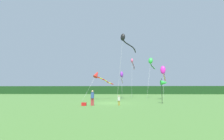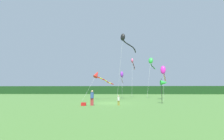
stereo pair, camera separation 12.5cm
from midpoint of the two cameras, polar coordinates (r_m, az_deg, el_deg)
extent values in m
plane|color=#477533|center=(21.23, -0.60, -12.12)|extent=(120.00, 120.00, 0.00)
cube|color=#193D19|center=(66.13, 1.65, -7.41)|extent=(108.00, 2.03, 3.36)
cylinder|color=#B23338|center=(18.14, -7.49, -11.57)|extent=(0.17, 0.17, 0.83)
cylinder|color=#B23338|center=(18.11, -6.89, -11.58)|extent=(0.17, 0.17, 0.83)
cylinder|color=#334C8C|center=(18.08, -7.15, -9.24)|extent=(0.38, 0.38, 0.65)
sphere|color=tan|center=(18.07, -7.13, -7.82)|extent=(0.24, 0.24, 0.24)
cylinder|color=olive|center=(18.09, 2.45, -12.09)|extent=(0.11, 0.11, 0.54)
cylinder|color=olive|center=(18.09, 2.85, -12.09)|extent=(0.11, 0.11, 0.54)
cylinder|color=silver|center=(18.06, 2.64, -10.57)|extent=(0.25, 0.25, 0.43)
sphere|color=tan|center=(18.04, 2.63, -9.65)|extent=(0.16, 0.16, 0.16)
cube|color=red|center=(18.00, -10.22, -12.28)|extent=(0.53, 0.33, 0.37)
cylinder|color=black|center=(21.47, 17.99, -7.30)|extent=(0.06, 0.06, 3.30)
cone|color=green|center=(21.59, 18.77, -4.46)|extent=(0.90, 0.70, 0.70)
cylinder|color=#B2B2B2|center=(33.19, 3.84, -5.87)|extent=(0.02, 2.44, 5.23)
ellipsoid|color=purple|center=(34.57, 3.76, -1.60)|extent=(0.68, 1.21, 1.52)
cylinder|color=purple|center=(34.77, 3.83, -2.65)|extent=(0.29, 0.61, 0.36)
cylinder|color=white|center=(35.27, 3.86, -2.98)|extent=(0.24, 0.59, 0.34)
cylinder|color=purple|center=(35.77, 3.75, -3.27)|extent=(0.28, 0.60, 0.34)
cylinder|color=white|center=(36.27, 3.73, -3.54)|extent=(0.26, 0.58, 0.32)
cylinder|color=purple|center=(36.78, 3.81, -3.82)|extent=(0.27, 0.60, 0.35)
cylinder|color=white|center=(37.29, 3.92, -4.03)|extent=(0.30, 0.57, 0.25)
cylinder|color=purple|center=(37.80, 3.96, -4.21)|extent=(0.23, 0.57, 0.31)
cylinder|color=white|center=(38.30, 4.00, -4.41)|extent=(0.31, 0.58, 0.29)
cylinder|color=purple|center=(38.81, 4.08, -4.63)|extent=(0.23, 0.59, 0.35)
cylinder|color=#B2B2B2|center=(29.10, 18.57, -5.07)|extent=(0.60, 1.76, 5.46)
ellipsoid|color=#E026B2|center=(30.23, 18.43, 0.04)|extent=(1.17, 1.16, 1.69)
cylinder|color=#E026B2|center=(30.45, 18.66, -1.35)|extent=(0.53, 0.67, 0.34)
cylinder|color=yellow|center=(31.04, 18.76, -1.64)|extent=(0.30, 0.67, 0.27)
cylinder|color=#E026B2|center=(31.65, 18.76, -1.97)|extent=(0.43, 0.71, 0.37)
cylinder|color=yellow|center=(32.26, 18.90, -2.33)|extent=(0.46, 0.69, 0.32)
cylinder|color=#E026B2|center=(32.87, 19.04, -2.60)|extent=(0.43, 0.68, 0.29)
cylinder|color=yellow|center=(33.48, 19.02, -2.90)|extent=(0.29, 0.70, 0.35)
cylinder|color=#E026B2|center=(34.09, 19.08, -3.26)|extent=(0.52, 0.69, 0.39)
cylinder|color=yellow|center=(34.69, 19.20, -3.61)|extent=(0.37, 0.70, 0.35)
cylinder|color=#B2B2B2|center=(27.30, -8.03, -6.12)|extent=(1.96, 2.53, 4.65)
cone|color=red|center=(28.51, -5.56, -1.53)|extent=(1.54, 1.64, 1.53)
cylinder|color=red|center=(28.69, -5.04, -2.70)|extent=(0.64, 0.68, 0.31)
cylinder|color=yellow|center=(29.16, -4.03, -3.06)|extent=(0.60, 0.72, 0.36)
cylinder|color=red|center=(29.66, -3.10, -3.46)|extent=(0.61, 0.72, 0.37)
cylinder|color=yellow|center=(30.19, -2.25, -3.93)|extent=(0.56, 0.76, 0.43)
cylinder|color=red|center=(30.77, -1.55, -4.42)|extent=(0.50, 0.77, 0.40)
cylinder|color=yellow|center=(31.33, -0.80, -4.78)|extent=(0.63, 0.69, 0.32)
cylinder|color=red|center=(31.80, 0.13, -5.11)|extent=(0.69, 0.67, 0.39)
cylinder|color=#B2B2B2|center=(37.16, 7.51, -2.92)|extent=(0.60, 4.06, 9.20)
ellipsoid|color=#E5598C|center=(39.79, 7.57, 3.47)|extent=(0.77, 1.28, 1.37)
cylinder|color=#E5598C|center=(40.10, 7.76, 2.55)|extent=(0.52, 0.92, 0.41)
cylinder|color=black|center=(40.89, 7.95, 2.03)|extent=(0.30, 0.93, 0.44)
cylinder|color=#E5598C|center=(41.69, 8.14, 1.51)|extent=(0.53, 0.93, 0.45)
cylinder|color=black|center=(42.48, 8.31, 0.98)|extent=(0.28, 0.94, 0.48)
cylinder|color=#E5598C|center=(43.30, 8.35, 0.49)|extent=(0.35, 0.93, 0.40)
cylinder|color=#B2B2B2|center=(32.44, 13.59, -3.08)|extent=(1.75, 3.73, 8.13)
ellipsoid|color=green|center=(34.93, 14.21, 3.37)|extent=(1.32, 1.39, 1.52)
cylinder|color=green|center=(35.09, 14.26, 2.27)|extent=(0.34, 0.65, 0.36)
cylinder|color=black|center=(35.62, 14.37, 1.90)|extent=(0.42, 0.64, 0.32)
cylinder|color=green|center=(36.15, 14.49, 1.57)|extent=(0.36, 0.64, 0.32)
cylinder|color=black|center=(36.67, 14.72, 1.30)|extent=(0.52, 0.59, 0.28)
cylinder|color=green|center=(37.18, 15.03, 1.05)|extent=(0.45, 0.62, 0.29)
cylinder|color=black|center=(37.70, 15.27, 0.76)|extent=(0.46, 0.64, 0.34)
cylinder|color=green|center=(38.20, 15.57, 0.49)|extent=(0.53, 0.59, 0.29)
cylinder|color=#B2B2B2|center=(25.52, 3.13, 1.03)|extent=(1.08, 1.95, 10.97)
ellipsoid|color=black|center=(27.79, 4.14, 12.00)|extent=(1.11, 1.11, 1.39)
cylinder|color=black|center=(28.01, 4.72, 10.45)|extent=(0.76, 1.03, 0.44)
cylinder|color=black|center=(28.79, 5.88, 9.56)|extent=(0.82, 0.97, 0.35)
cylinder|color=black|center=(29.55, 7.12, 8.78)|extent=(0.87, 0.94, 0.40)
cylinder|color=black|center=(30.37, 8.11, 7.93)|extent=(0.67, 1.06, 0.43)
cylinder|color=black|center=(31.27, 8.63, 6.97)|extent=(0.47, 1.12, 0.50)
camera|label=1|loc=(0.06, -89.87, -0.02)|focal=24.79mm
camera|label=2|loc=(0.06, 90.13, 0.02)|focal=24.79mm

